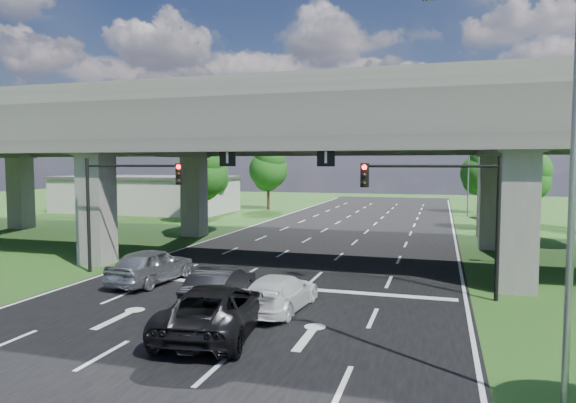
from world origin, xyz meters
The scene contains 19 objects.
ground centered at (0.00, 0.00, 0.00)m, with size 160.00×160.00×0.00m, color #264C18.
road centered at (0.00, 10.00, 0.01)m, with size 18.00×120.00×0.03m, color black.
overpass centered at (0.00, 12.00, 7.92)m, with size 80.00×15.00×10.00m.
warehouse centered at (-26.00, 35.00, 2.00)m, with size 20.00×10.00×4.00m, color #9E9E99.
signal_right centered at (7.82, 3.94, 4.19)m, with size 5.76×0.54×6.00m.
signal_left centered at (-7.82, 3.94, 4.19)m, with size 5.76×0.54×6.00m.
streetlight_near centered at (10.10, -6.00, 5.85)m, with size 3.38×0.25×10.00m.
streetlight_far centered at (10.10, 24.00, 5.85)m, with size 3.38×0.25×10.00m.
streetlight_beyond centered at (10.10, 40.00, 5.85)m, with size 3.38×0.25×10.00m.
tree_left_near centered at (-13.95, 26.00, 4.82)m, with size 4.50×4.50×7.80m.
tree_left_mid centered at (-16.95, 34.00, 4.17)m, with size 3.91×3.90×6.76m.
tree_left_far centered at (-12.95, 42.00, 5.14)m, with size 4.80×4.80×8.32m.
tree_right_near centered at (13.05, 28.00, 4.50)m, with size 4.20×4.20×7.28m.
tree_right_mid centered at (16.05, 36.00, 4.17)m, with size 3.91×3.90×6.76m.
tree_right_far centered at (12.05, 44.00, 4.82)m, with size 4.50×4.50×7.80m.
car_silver centered at (-5.40, 2.56, 0.87)m, with size 1.99×4.95×1.69m, color #A9ABB0.
car_dark centered at (-0.69, -0.04, 0.80)m, with size 1.64×4.69×1.55m, color black.
car_white centered at (1.80, -0.04, 0.72)m, with size 1.95×4.79×1.39m, color silver.
car_trailing centered at (0.60, -3.25, 0.86)m, with size 2.75×5.97×1.66m, color black.
Camera 1 is at (7.71, -18.63, 5.69)m, focal length 32.00 mm.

